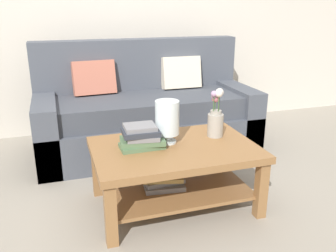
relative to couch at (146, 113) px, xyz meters
name	(u,v)px	position (x,y,z in m)	size (l,w,h in m)	color
ground_plane	(171,186)	(-0.02, -0.87, -0.36)	(10.00, 10.00, 0.00)	gray
back_wall	(125,8)	(-0.02, 0.78, 0.99)	(6.40, 0.12, 2.70)	beige
couch	(146,113)	(0.00, 0.00, 0.00)	(2.09, 0.90, 1.06)	#474C56
coffee_table	(174,164)	(-0.09, -1.14, -0.04)	(1.13, 0.75, 0.46)	olive
book_stack_main	(142,137)	(-0.31, -1.10, 0.17)	(0.32, 0.22, 0.16)	#51704C
glass_hurricane_vase	(167,119)	(-0.11, -1.06, 0.27)	(0.17, 0.17, 0.30)	silver
flower_pitcher	(216,118)	(0.27, -1.04, 0.24)	(0.12, 0.12, 0.36)	#9E998E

